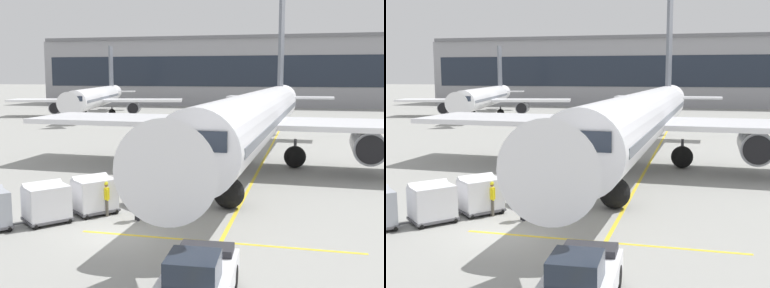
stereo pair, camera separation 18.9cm
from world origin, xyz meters
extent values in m
plane|color=gray|center=(0.00, 0.00, 0.00)|extent=(600.00, 600.00, 0.00)
cylinder|color=white|center=(4.31, 15.97, 3.93)|extent=(4.58, 35.22, 3.55)
cube|color=slate|center=(4.31, 15.97, 3.93)|extent=(4.57, 33.82, 0.43)
cone|color=white|center=(3.74, -3.37, 3.93)|extent=(3.48, 3.65, 3.37)
cone|color=white|center=(4.91, 36.36, 4.20)|extent=(3.18, 5.77, 3.02)
cube|color=white|center=(-4.72, 17.11, 3.40)|extent=(16.89, 7.51, 0.36)
cylinder|color=#93969E|center=(-3.30, 16.36, 2.12)|extent=(2.33, 4.63, 2.20)
cylinder|color=black|center=(-3.37, 14.03, 2.12)|extent=(1.87, 0.17, 1.87)
cylinder|color=#93969E|center=(11.93, 15.92, 2.12)|extent=(2.33, 4.63, 2.20)
cylinder|color=black|center=(11.86, 13.59, 2.12)|extent=(1.87, 0.17, 1.87)
cube|color=slate|center=(4.86, 34.95, 9.91)|extent=(0.40, 4.22, 10.54)
cube|color=white|center=(4.86, 34.66, 4.47)|extent=(11.43, 3.14, 0.20)
cube|color=#1E2633|center=(3.81, -0.88, 4.47)|extent=(2.53, 1.67, 0.78)
cylinder|color=#47474C|center=(4.00, 5.43, 1.49)|extent=(0.22, 0.22, 1.34)
sphere|color=black|center=(4.00, 5.43, 0.82)|extent=(1.64, 1.64, 1.64)
cylinder|color=#47474C|center=(1.70, 17.80, 1.49)|extent=(0.22, 0.22, 1.34)
sphere|color=black|center=(1.70, 17.80, 0.82)|extent=(1.64, 1.64, 1.64)
cylinder|color=#47474C|center=(7.02, 17.64, 1.49)|extent=(0.22, 0.22, 1.34)
sphere|color=black|center=(7.02, 17.64, 0.82)|extent=(1.64, 1.64, 1.64)
cube|color=#A3A8B2|center=(-0.04, 5.74, 0.50)|extent=(3.29, 3.69, 0.44)
cube|color=black|center=(-0.88, 5.20, 1.07)|extent=(0.81, 0.81, 0.70)
cylinder|color=#333338|center=(-0.49, 5.75, 1.12)|extent=(0.08, 0.08, 0.80)
cube|color=#A3A8B2|center=(0.65, 6.71, 1.76)|extent=(3.56, 4.44, 2.23)
cube|color=black|center=(0.65, 6.71, 1.85)|extent=(3.36, 4.24, 2.08)
cube|color=#333338|center=(1.01, 6.45, 1.88)|extent=(2.84, 3.89, 2.26)
cube|color=#333338|center=(0.30, 6.97, 1.88)|extent=(2.84, 3.89, 2.26)
cylinder|color=black|center=(1.25, 6.28, 0.28)|extent=(0.49, 0.57, 0.56)
cylinder|color=black|center=(0.06, 7.14, 0.28)|extent=(0.49, 0.57, 0.56)
cylinder|color=black|center=(-0.15, 4.35, 0.28)|extent=(0.49, 0.57, 0.56)
cylinder|color=black|center=(-1.34, 5.21, 0.28)|extent=(0.49, 0.57, 0.56)
cube|color=#515156|center=(-2.35, 2.90, 0.21)|extent=(2.51, 2.56, 0.12)
cylinder|color=#4C4C51|center=(-3.22, 1.87, 0.20)|extent=(0.50, 0.58, 0.07)
cube|color=silver|center=(-2.35, 2.90, 1.02)|extent=(2.37, 2.42, 1.50)
cube|color=silver|center=(-2.67, 3.17, 1.54)|extent=(1.82, 1.95, 0.74)
cube|color=silver|center=(-2.97, 2.16, 1.02)|extent=(1.12, 0.95, 1.38)
sphere|color=black|center=(-3.39, 2.73, 0.15)|extent=(0.30, 0.30, 0.30)
sphere|color=black|center=(-2.35, 1.85, 0.15)|extent=(0.30, 0.30, 0.30)
sphere|color=black|center=(-2.35, 3.95, 0.15)|extent=(0.30, 0.30, 0.30)
sphere|color=black|center=(-1.31, 3.07, 0.15)|extent=(0.30, 0.30, 0.30)
cube|color=#515156|center=(-3.89, 0.97, 0.21)|extent=(2.51, 2.56, 0.12)
cylinder|color=#4C4C51|center=(-4.76, -0.07, 0.20)|extent=(0.50, 0.58, 0.07)
cube|color=silver|center=(-3.89, 0.97, 1.02)|extent=(2.37, 2.42, 1.50)
cube|color=silver|center=(-4.20, 1.23, 1.54)|extent=(1.82, 1.95, 0.74)
cube|color=silver|center=(-4.51, 0.23, 1.02)|extent=(1.12, 0.95, 1.38)
sphere|color=black|center=(-4.92, 0.79, 0.15)|extent=(0.30, 0.30, 0.30)
sphere|color=black|center=(-3.88, -0.08, 0.15)|extent=(0.30, 0.30, 0.30)
sphere|color=black|center=(-3.89, 2.02, 0.15)|extent=(0.30, 0.30, 0.30)
sphere|color=black|center=(-2.85, 1.14, 0.15)|extent=(0.30, 0.30, 0.30)
sphere|color=black|center=(-5.88, 0.24, 0.15)|extent=(0.30, 0.30, 0.30)
sphere|color=black|center=(-4.84, -0.63, 0.15)|extent=(0.30, 0.30, 0.30)
cube|color=silver|center=(4.78, -5.38, 0.68)|extent=(2.30, 4.49, 0.70)
cube|color=#1E2633|center=(4.82, -6.15, 1.43)|extent=(1.54, 1.61, 0.80)
cube|color=#28282D|center=(4.71, -3.73, 1.15)|extent=(1.83, 1.05, 0.24)
cylinder|color=black|center=(5.64, -3.97, 0.38)|extent=(0.31, 0.77, 0.76)
cylinder|color=black|center=(3.80, -4.06, 0.38)|extent=(0.31, 0.77, 0.76)
cylinder|color=#514C42|center=(-1.70, 2.72, 0.43)|extent=(0.15, 0.15, 0.86)
cylinder|color=#514C42|center=(-1.58, 2.58, 0.43)|extent=(0.15, 0.15, 0.86)
cube|color=yellow|center=(-1.64, 2.65, 1.15)|extent=(0.43, 0.45, 0.58)
cube|color=white|center=(-1.54, 2.73, 1.15)|extent=(0.23, 0.27, 0.08)
sphere|color=brown|center=(-1.64, 2.65, 1.56)|extent=(0.21, 0.21, 0.21)
sphere|color=yellow|center=(-1.64, 2.65, 1.63)|extent=(0.23, 0.23, 0.23)
cylinder|color=yellow|center=(-1.79, 2.84, 1.10)|extent=(0.09, 0.09, 0.56)
cylinder|color=yellow|center=(-1.48, 2.47, 1.10)|extent=(0.09, 0.09, 0.56)
cylinder|color=#333847|center=(-0.66, 6.12, 0.43)|extent=(0.15, 0.15, 0.86)
cylinder|color=#333847|center=(-0.59, 5.95, 0.43)|extent=(0.15, 0.15, 0.86)
cube|color=yellow|center=(-0.63, 6.03, 1.15)|extent=(0.36, 0.44, 0.58)
cube|color=white|center=(-0.51, 6.08, 1.15)|extent=(0.14, 0.32, 0.08)
sphere|color=tan|center=(-0.63, 6.03, 1.56)|extent=(0.21, 0.21, 0.21)
sphere|color=yellow|center=(-0.63, 6.03, 1.63)|extent=(0.23, 0.23, 0.23)
cylinder|color=yellow|center=(-0.71, 6.26, 1.10)|extent=(0.09, 0.09, 0.56)
cylinder|color=yellow|center=(-0.54, 5.81, 1.10)|extent=(0.09, 0.09, 0.56)
cylinder|color=#333847|center=(-1.24, 5.23, 0.43)|extent=(0.15, 0.15, 0.86)
cylinder|color=#333847|center=(-1.26, 5.41, 0.43)|extent=(0.15, 0.15, 0.86)
cube|color=yellow|center=(-1.25, 5.32, 1.15)|extent=(0.29, 0.41, 0.58)
cube|color=white|center=(-1.38, 5.30, 1.15)|extent=(0.06, 0.34, 0.08)
sphere|color=#9E7051|center=(-1.25, 5.32, 1.56)|extent=(0.21, 0.21, 0.21)
sphere|color=yellow|center=(-1.25, 5.32, 1.63)|extent=(0.23, 0.23, 0.23)
cylinder|color=yellow|center=(-1.22, 5.08, 1.10)|extent=(0.09, 0.09, 0.56)
cylinder|color=yellow|center=(-1.28, 5.55, 1.10)|extent=(0.09, 0.09, 0.56)
cylinder|color=black|center=(0.02, 2.34, 0.43)|extent=(0.15, 0.15, 0.86)
cylinder|color=black|center=(0.16, 2.22, 0.43)|extent=(0.15, 0.15, 0.86)
cube|color=yellow|center=(0.09, 2.28, 1.15)|extent=(0.44, 0.43, 0.58)
cube|color=white|center=(0.17, 2.38, 1.15)|extent=(0.27, 0.23, 0.08)
sphere|color=beige|center=(0.09, 2.28, 1.56)|extent=(0.21, 0.21, 0.21)
sphere|color=yellow|center=(0.09, 2.28, 1.63)|extent=(0.23, 0.23, 0.23)
cylinder|color=yellow|center=(-0.09, 2.44, 1.10)|extent=(0.09, 0.09, 0.56)
cylinder|color=yellow|center=(0.27, 2.13, 1.10)|extent=(0.09, 0.09, 0.56)
cube|color=black|center=(-3.21, 12.56, 0.03)|extent=(0.56, 0.56, 0.05)
cone|color=orange|center=(-3.21, 12.56, 0.34)|extent=(0.45, 0.45, 0.59)
cylinder|color=white|center=(-3.21, 12.56, 0.37)|extent=(0.25, 0.25, 0.07)
cube|color=yellow|center=(4.49, 15.97, 0.00)|extent=(0.20, 110.00, 0.01)
cube|color=yellow|center=(4.31, 0.19, 0.00)|extent=(12.00, 0.20, 0.01)
cube|color=#939399|center=(9.51, 94.53, 7.27)|extent=(124.30, 18.15, 14.54)
cube|color=#1E2633|center=(9.51, 85.40, 7.64)|extent=(120.57, 0.10, 6.54)
cube|color=slate|center=(9.51, 92.71, 14.89)|extent=(123.06, 15.43, 0.70)
cylinder|color=white|center=(-26.39, 55.78, 3.16)|extent=(9.63, 28.66, 3.25)
cube|color=slate|center=(-26.39, 55.78, 3.16)|extent=(9.40, 27.55, 0.39)
cone|color=white|center=(-22.79, 40.24, 3.16)|extent=(3.74, 3.86, 3.08)
cone|color=white|center=(-30.21, 72.28, 3.41)|extent=(3.86, 5.68, 2.76)
cube|color=white|center=(-33.81, 54.80, 2.68)|extent=(14.56, 8.66, 0.36)
cylinder|color=#93969E|center=(-32.64, 54.48, 1.49)|extent=(2.80, 4.08, 2.01)
cylinder|color=black|center=(-32.21, 52.62, 1.49)|extent=(1.69, 0.50, 1.71)
cube|color=white|center=(-19.29, 58.17, 2.68)|extent=(14.56, 8.66, 0.36)
cylinder|color=#93969E|center=(-20.20, 57.37, 1.49)|extent=(2.80, 4.08, 2.01)
cylinder|color=black|center=(-19.77, 55.50, 1.49)|extent=(1.69, 0.50, 1.71)
cube|color=slate|center=(-29.92, 71.01, 8.11)|extent=(1.05, 3.41, 8.60)
cube|color=white|center=(-29.86, 70.76, 3.65)|extent=(9.54, 4.32, 0.20)
cube|color=#1E2633|center=(-23.30, 42.46, 3.65)|extent=(2.54, 1.94, 0.71)
cylinder|color=#47474C|center=(-24.45, 47.41, 1.06)|extent=(0.22, 0.22, 0.96)
sphere|color=black|center=(-24.45, 47.41, 0.59)|extent=(1.17, 1.17, 1.17)
cylinder|color=#47474C|center=(-29.08, 56.63, 1.06)|extent=(0.22, 0.22, 0.96)
sphere|color=black|center=(-29.08, 56.63, 0.59)|extent=(1.17, 1.17, 1.17)
cylinder|color=#47474C|center=(-24.34, 57.73, 1.06)|extent=(0.22, 0.22, 0.96)
sphere|color=black|center=(-24.34, 57.73, 0.59)|extent=(1.17, 1.17, 1.17)
camera|label=1|loc=(7.83, -18.92, 6.89)|focal=45.48mm
camera|label=2|loc=(8.01, -18.87, 6.89)|focal=45.48mm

